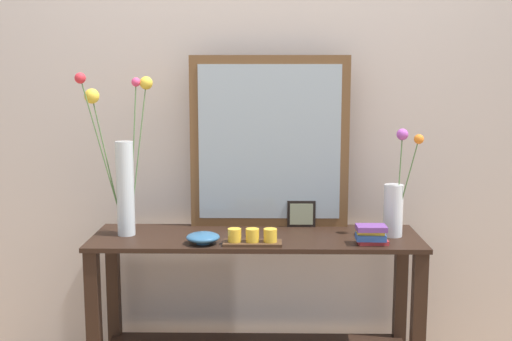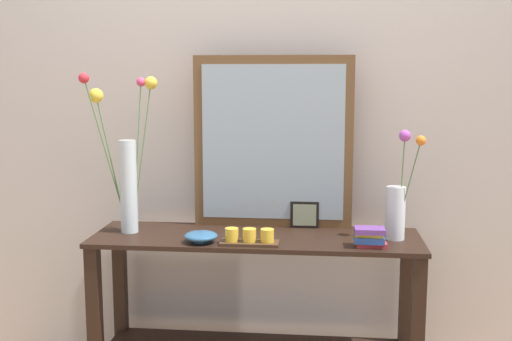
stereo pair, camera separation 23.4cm
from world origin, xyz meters
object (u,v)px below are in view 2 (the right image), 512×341
object	(u,v)px
console_table	(256,300)
decorative_bowl	(201,236)
vase_right	(397,205)
mirror_leaning	(273,142)
book_stack	(370,237)
picture_frame_small	(305,215)
candle_tray	(249,238)
tall_vase_left	(126,167)

from	to	relation	value
console_table	decorative_bowl	xyz separation A→B (m)	(-0.22, -0.13, 0.32)
vase_right	decorative_bowl	distance (m)	0.84
mirror_leaning	book_stack	size ratio (longest dim) A/B	5.79
console_table	mirror_leaning	size ratio (longest dim) A/B	1.83
vase_right	decorative_bowl	size ratio (longest dim) A/B	3.34
console_table	picture_frame_small	distance (m)	0.44
decorative_bowl	book_stack	world-z (taller)	book_stack
console_table	candle_tray	distance (m)	0.35
mirror_leaning	picture_frame_small	size ratio (longest dim) A/B	6.03
candle_tray	picture_frame_small	xyz separation A→B (m)	(0.22, 0.31, 0.03)
candle_tray	decorative_bowl	size ratio (longest dim) A/B	1.74
vase_right	picture_frame_small	bearing A→B (deg)	157.94
console_table	picture_frame_small	size ratio (longest dim) A/B	11.01
console_table	mirror_leaning	bearing A→B (deg)	72.08
tall_vase_left	decorative_bowl	bearing A→B (deg)	-22.29
console_table	picture_frame_small	bearing A→B (deg)	38.80
decorative_bowl	book_stack	size ratio (longest dim) A/B	1.04
tall_vase_left	book_stack	xyz separation A→B (m)	(1.06, -0.14, -0.25)
mirror_leaning	tall_vase_left	distance (m)	0.67
console_table	decorative_bowl	distance (m)	0.41
vase_right	picture_frame_small	xyz separation A→B (m)	(-0.39, 0.16, -0.09)
candle_tray	picture_frame_small	world-z (taller)	picture_frame_small
console_table	vase_right	world-z (taller)	vase_right
mirror_leaning	decorative_bowl	distance (m)	0.56
decorative_bowl	picture_frame_small	bearing A→B (deg)	35.01
picture_frame_small	book_stack	size ratio (longest dim) A/B	0.96
tall_vase_left	vase_right	bearing A→B (deg)	-0.45
tall_vase_left	decorative_bowl	distance (m)	0.47
tall_vase_left	book_stack	distance (m)	1.10
vase_right	mirror_leaning	bearing A→B (deg)	162.06
mirror_leaning	candle_tray	xyz separation A→B (m)	(-0.07, -0.32, -0.36)
picture_frame_small	book_stack	bearing A→B (deg)	-47.24
candle_tray	book_stack	distance (m)	0.49
vase_right	picture_frame_small	size ratio (longest dim) A/B	3.61
mirror_leaning	vase_right	world-z (taller)	mirror_leaning
candle_tray	picture_frame_small	size ratio (longest dim) A/B	1.88
tall_vase_left	decorative_bowl	xyz separation A→B (m)	(0.36, -0.15, -0.27)
candle_tray	book_stack	world-z (taller)	book_stack
tall_vase_left	candle_tray	bearing A→B (deg)	-15.57
picture_frame_small	vase_right	bearing A→B (deg)	-22.06
vase_right	book_stack	distance (m)	0.21
console_table	tall_vase_left	distance (m)	0.82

